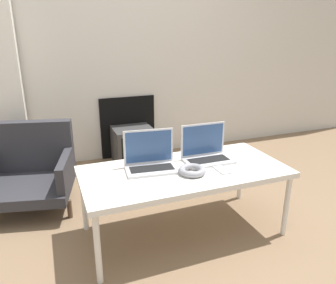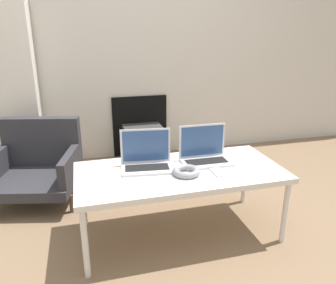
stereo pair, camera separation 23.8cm
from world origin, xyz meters
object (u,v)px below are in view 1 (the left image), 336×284
at_px(phone, 221,169).
at_px(tv, 133,145).
at_px(armchair, 30,168).
at_px(headphones, 192,170).
at_px(laptop_left, 150,160).
at_px(laptop_right, 206,152).

height_order(phone, tv, phone).
bearing_deg(tv, armchair, -150.61).
relative_size(headphones, tv, 0.43).
height_order(headphones, tv, headphones).
distance_m(laptop_left, tv, 1.35).
relative_size(laptop_left, tv, 0.88).
bearing_deg(armchair, laptop_right, -18.34).
distance_m(laptop_right, headphones, 0.26).
xyz_separation_m(headphones, armchair, (-0.99, 0.90, -0.19)).
xyz_separation_m(phone, tv, (-0.20, 1.48, -0.29)).
bearing_deg(phone, laptop_left, 154.86).
height_order(laptop_left, armchair, laptop_left).
xyz_separation_m(headphones, tv, (0.01, 1.46, -0.31)).
height_order(laptop_right, tv, laptop_right).
bearing_deg(laptop_left, laptop_right, 7.01).
bearing_deg(laptop_left, phone, -18.18).
xyz_separation_m(tv, armchair, (-1.00, -0.56, 0.12)).
bearing_deg(phone, headphones, 174.27).
distance_m(phone, armchair, 1.52).
distance_m(laptop_left, armchair, 1.08).
bearing_deg(armchair, tv, 42.51).
relative_size(laptop_left, armchair, 0.46).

